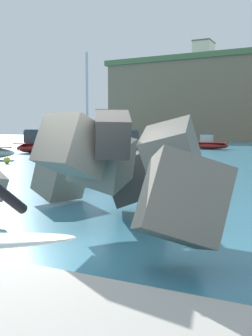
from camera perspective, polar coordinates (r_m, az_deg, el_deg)
The scene contains 8 objects.
ground_plane at distance 7.67m, azimuth -8.24°, elevation -10.47°, with size 400.00×400.00×0.00m, color teal.
breakwater_jetty at distance 8.29m, azimuth 3.60°, elevation -0.83°, with size 31.44×6.26×2.76m.
boat_near_left at distance 40.65m, azimuth -12.85°, elevation 3.16°, with size 1.65×4.97×2.27m.
boat_mid_centre at distance 47.38m, azimuth 0.96°, elevation 3.58°, with size 3.63×5.40×2.24m.
boat_mid_right at distance 19.94m, azimuth -4.81°, elevation 0.62°, with size 1.89×6.16×5.83m.
boat_far_centre at distance 48.50m, azimuth 11.72°, elevation 3.34°, with size 4.54×1.63×1.85m.
mooring_buoy_middle at distance 27.04m, azimuth -16.58°, elevation 1.07°, with size 0.44×0.44×0.44m.
station_building_east at distance 108.62m, azimuth 10.97°, elevation 15.61°, with size 4.63×6.06×6.47m.
Camera 1 is at (4.29, -6.02, 2.07)m, focal length 42.84 mm.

